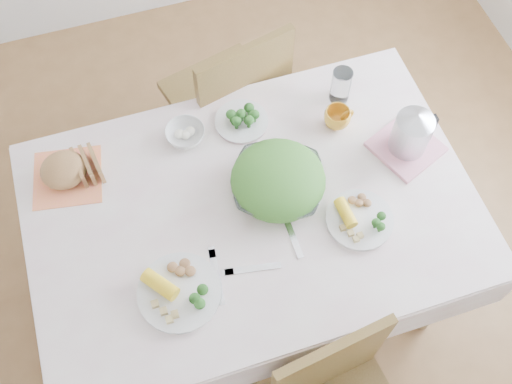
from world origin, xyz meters
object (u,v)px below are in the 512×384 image
object	(u,v)px
salad_bowl	(278,184)
yellow_mug	(337,118)
chair_far	(223,96)
dining_table	(253,252)
dinner_plate_left	(180,293)
electric_kettle	(413,129)
dinner_plate_right	(359,220)

from	to	relation	value
salad_bowl	yellow_mug	xyz separation A→B (m)	(0.29, 0.19, 0.00)
chair_far	salad_bowl	xyz separation A→B (m)	(0.01, -0.66, 0.33)
dining_table	yellow_mug	world-z (taller)	yellow_mug
dining_table	chair_far	distance (m)	0.71
dinner_plate_left	electric_kettle	distance (m)	0.95
chair_far	dining_table	bearing A→B (deg)	68.44
chair_far	yellow_mug	distance (m)	0.65
dinner_plate_left	salad_bowl	bearing A→B (deg)	32.35
electric_kettle	dining_table	bearing A→B (deg)	168.84
chair_far	salad_bowl	world-z (taller)	chair_far
chair_far	dinner_plate_right	distance (m)	0.94
salad_bowl	electric_kettle	distance (m)	0.49
chair_far	electric_kettle	xyz separation A→B (m)	(0.50, -0.65, 0.42)
dining_table	dinner_plate_left	size ratio (longest dim) A/B	5.32
yellow_mug	electric_kettle	world-z (taller)	electric_kettle
dinner_plate_right	electric_kettle	distance (m)	0.36
electric_kettle	salad_bowl	bearing A→B (deg)	165.49
dinner_plate_left	electric_kettle	xyz separation A→B (m)	(0.90, 0.28, 0.11)
salad_bowl	dinner_plate_right	world-z (taller)	salad_bowl
dinner_plate_right	dining_table	bearing A→B (deg)	153.58
dinner_plate_left	dinner_plate_right	bearing A→B (deg)	5.61
salad_bowl	yellow_mug	bearing A→B (deg)	33.40
yellow_mug	dining_table	bearing A→B (deg)	-149.71
chair_far	electric_kettle	distance (m)	0.92
salad_bowl	electric_kettle	xyz separation A→B (m)	(0.49, 0.02, 0.08)
dinner_plate_right	electric_kettle	bearing A→B (deg)	38.93
electric_kettle	yellow_mug	bearing A→B (deg)	122.08
dinner_plate_right	electric_kettle	size ratio (longest dim) A/B	1.22
yellow_mug	salad_bowl	bearing A→B (deg)	-146.60
dining_table	electric_kettle	world-z (taller)	electric_kettle
dinner_plate_right	yellow_mug	bearing A→B (deg)	79.64
dinner_plate_left	yellow_mug	size ratio (longest dim) A/B	2.72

